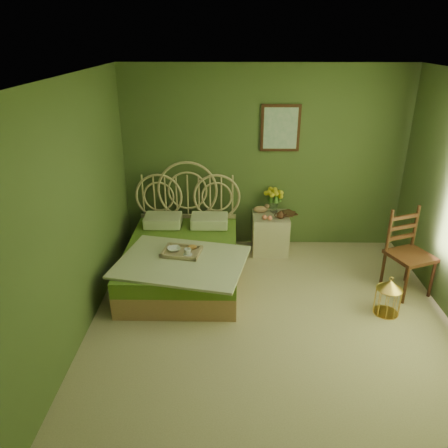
{
  "coord_description": "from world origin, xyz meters",
  "views": [
    {
      "loc": [
        -0.45,
        -3.79,
        2.95
      ],
      "look_at": [
        -0.54,
        1.0,
        0.84
      ],
      "focal_mm": 35.0,
      "sensor_mm": 36.0,
      "label": 1
    }
  ],
  "objects_px": {
    "nightstand": "(271,228)",
    "bed": "(183,257)",
    "chair": "(409,246)",
    "birdcage": "(388,297)"
  },
  "relations": [
    {
      "from": "bed",
      "to": "birdcage",
      "type": "xyz_separation_m",
      "value": [
        2.41,
        -0.78,
        -0.08
      ]
    },
    {
      "from": "nightstand",
      "to": "bed",
      "type": "bearing_deg",
      "value": -147.0
    },
    {
      "from": "bed",
      "to": "nightstand",
      "type": "xyz_separation_m",
      "value": [
        1.2,
        0.78,
        0.07
      ]
    },
    {
      "from": "chair",
      "to": "bed",
      "type": "bearing_deg",
      "value": 153.27
    },
    {
      "from": "nightstand",
      "to": "birdcage",
      "type": "distance_m",
      "value": 1.98
    },
    {
      "from": "chair",
      "to": "birdcage",
      "type": "distance_m",
      "value": 0.76
    },
    {
      "from": "bed",
      "to": "nightstand",
      "type": "height_order",
      "value": "bed"
    },
    {
      "from": "bed",
      "to": "chair",
      "type": "relative_size",
      "value": 2.01
    },
    {
      "from": "nightstand",
      "to": "chair",
      "type": "bearing_deg",
      "value": -32.35
    },
    {
      "from": "bed",
      "to": "nightstand",
      "type": "bearing_deg",
      "value": 33.0
    }
  ]
}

